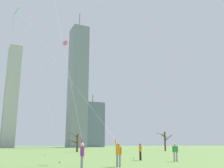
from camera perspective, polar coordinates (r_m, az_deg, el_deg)
name	(u,v)px	position (r m, az deg, el deg)	size (l,w,h in m)	color
kite_flyer_midfield_left_orange	(73,105)	(17.95, -8.64, -4.68)	(2.15, 8.49, 20.04)	gray
kite_flyer_midfield_right_yellow	(214,106)	(18.93, 21.60, -4.51)	(5.97, 0.62, 14.86)	gray
kite_flyer_foreground_left_green	(80,99)	(21.36, -7.12, -3.29)	(7.40, 12.73, 17.10)	gray
bystander_far_off_by_trees	(140,151)	(26.29, 6.29, -14.53)	(0.27, 0.50, 1.62)	black
bystander_strolling_midfield	(175,151)	(25.01, 13.84, -14.31)	(0.42, 0.37, 1.62)	gray
distant_kite_drifting_right_pink	(64,51)	(43.24, -10.66, 7.25)	(3.20, 2.20, 18.47)	pink
bare_tree_rightmost	(165,140)	(61.17, 11.68, -12.15)	(3.64, 1.81, 4.30)	#4C3828
bare_tree_far_right_edge	(77,142)	(54.03, -7.82, -12.60)	(3.21, 2.09, 3.99)	#4C3828
skyline_short_annex	(78,85)	(127.05, -7.60, -0.20)	(7.90, 9.30, 68.10)	gray
skyline_mid_tower_right	(11,96)	(122.38, -21.48, -2.56)	(5.48, 11.83, 44.33)	#B2B2B7
skyline_mid_tower_left	(92,125)	(142.59, -4.37, -9.01)	(10.02, 11.49, 28.71)	slate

